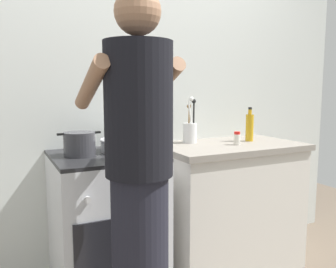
{
  "coord_description": "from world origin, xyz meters",
  "views": [
    {
      "loc": [
        -0.91,
        -1.81,
        1.28
      ],
      "look_at": [
        0.05,
        0.12,
        1.0
      ],
      "focal_mm": 37.2,
      "sensor_mm": 36.0,
      "label": 1
    }
  ],
  "objects_px": {
    "pot": "(80,144)",
    "stove_range": "(106,228)",
    "spice_bottle": "(237,138)",
    "person": "(139,183)",
    "utensil_crock": "(190,130)",
    "mixing_bowl": "(125,144)",
    "oil_bottle": "(250,127)"
  },
  "relations": [
    {
      "from": "oil_bottle",
      "to": "person",
      "type": "bearing_deg",
      "value": -151.9
    },
    {
      "from": "spice_bottle",
      "to": "utensil_crock",
      "type": "bearing_deg",
      "value": 137.25
    },
    {
      "from": "person",
      "to": "spice_bottle",
      "type": "bearing_deg",
      "value": 28.1
    },
    {
      "from": "stove_range",
      "to": "pot",
      "type": "distance_m",
      "value": 0.54
    },
    {
      "from": "utensil_crock",
      "to": "person",
      "type": "height_order",
      "value": "person"
    },
    {
      "from": "pot",
      "to": "stove_range",
      "type": "bearing_deg",
      "value": -7.32
    },
    {
      "from": "oil_bottle",
      "to": "utensil_crock",
      "type": "bearing_deg",
      "value": 164.08
    },
    {
      "from": "pot",
      "to": "mixing_bowl",
      "type": "height_order",
      "value": "pot"
    },
    {
      "from": "spice_bottle",
      "to": "person",
      "type": "xyz_separation_m",
      "value": [
        -0.91,
        -0.49,
        -0.08
      ]
    },
    {
      "from": "stove_range",
      "to": "pot",
      "type": "xyz_separation_m",
      "value": [
        -0.14,
        0.02,
        0.52
      ]
    },
    {
      "from": "pot",
      "to": "spice_bottle",
      "type": "height_order",
      "value": "pot"
    },
    {
      "from": "oil_bottle",
      "to": "pot",
      "type": "bearing_deg",
      "value": -178.96
    },
    {
      "from": "stove_range",
      "to": "person",
      "type": "height_order",
      "value": "person"
    },
    {
      "from": "stove_range",
      "to": "pot",
      "type": "bearing_deg",
      "value": 172.68
    },
    {
      "from": "mixing_bowl",
      "to": "spice_bottle",
      "type": "relative_size",
      "value": 3.35
    },
    {
      "from": "person",
      "to": "mixing_bowl",
      "type": "bearing_deg",
      "value": 76.64
    },
    {
      "from": "stove_range",
      "to": "mixing_bowl",
      "type": "xyz_separation_m",
      "value": [
        0.14,
        0.05,
        0.49
      ]
    },
    {
      "from": "pot",
      "to": "mixing_bowl",
      "type": "distance_m",
      "value": 0.28
    },
    {
      "from": "stove_range",
      "to": "oil_bottle",
      "type": "height_order",
      "value": "oil_bottle"
    },
    {
      "from": "oil_bottle",
      "to": "person",
      "type": "height_order",
      "value": "person"
    },
    {
      "from": "mixing_bowl",
      "to": "oil_bottle",
      "type": "xyz_separation_m",
      "value": [
        0.96,
        -0.01,
        0.06
      ]
    },
    {
      "from": "mixing_bowl",
      "to": "utensil_crock",
      "type": "bearing_deg",
      "value": 12.19
    },
    {
      "from": "oil_bottle",
      "to": "person",
      "type": "relative_size",
      "value": 0.15
    },
    {
      "from": "spice_bottle",
      "to": "oil_bottle",
      "type": "height_order",
      "value": "oil_bottle"
    },
    {
      "from": "oil_bottle",
      "to": "person",
      "type": "xyz_separation_m",
      "value": [
        -1.1,
        -0.59,
        -0.14
      ]
    },
    {
      "from": "stove_range",
      "to": "person",
      "type": "xyz_separation_m",
      "value": [
        -0.0,
        -0.55,
        0.41
      ]
    },
    {
      "from": "oil_bottle",
      "to": "spice_bottle",
      "type": "bearing_deg",
      "value": -151.9
    },
    {
      "from": "stove_range",
      "to": "pot",
      "type": "relative_size",
      "value": 3.68
    },
    {
      "from": "stove_range",
      "to": "mixing_bowl",
      "type": "bearing_deg",
      "value": 19.48
    },
    {
      "from": "stove_range",
      "to": "utensil_crock",
      "type": "distance_m",
      "value": 0.87
    },
    {
      "from": "utensil_crock",
      "to": "spice_bottle",
      "type": "xyz_separation_m",
      "value": [
        0.24,
        -0.22,
        -0.04
      ]
    },
    {
      "from": "pot",
      "to": "person",
      "type": "relative_size",
      "value": 0.14
    }
  ]
}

